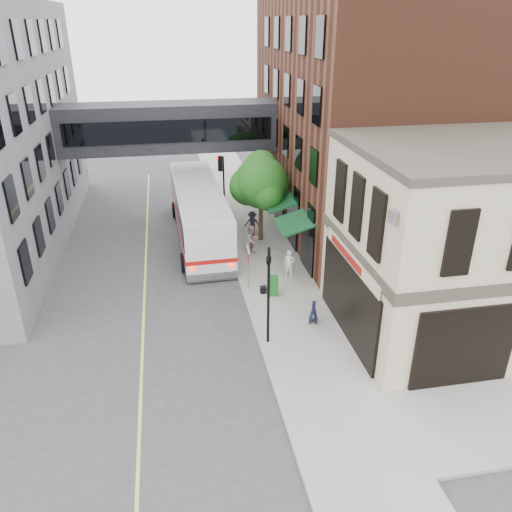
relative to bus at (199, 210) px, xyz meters
name	(u,v)px	position (x,y,z in m)	size (l,w,h in m)	color
ground	(268,374)	(1.55, -14.34, -1.91)	(120.00, 120.00, 0.00)	#38383A
sidewalk_main	(255,235)	(3.55, -0.34, -1.83)	(4.00, 60.00, 0.15)	gray
corner_building	(464,242)	(10.52, -12.34, 2.30)	(10.19, 8.12, 8.45)	beige
brick_building	(374,121)	(11.53, 0.65, 5.08)	(13.76, 18.00, 14.00)	#4F2618
skyway_bridge	(169,127)	(-1.45, 3.66, 4.59)	(14.00, 3.18, 3.00)	black
traffic_signal_near	(268,284)	(1.92, -12.34, 1.07)	(0.44, 0.22, 4.60)	black
traffic_signal_far	(222,175)	(1.81, 2.66, 1.43)	(0.53, 0.28, 4.50)	black
street_sign_pole	(248,256)	(1.94, -7.34, 0.02)	(0.08, 0.75, 3.00)	gray
street_tree	(260,182)	(3.74, -1.13, 2.00)	(3.80, 3.20, 5.60)	#382619
lane_marking	(145,272)	(-3.45, -4.34, -1.90)	(0.12, 40.00, 0.01)	#D8CC4C
bus	(199,210)	(0.00, 0.00, 0.00)	(3.32, 12.73, 3.41)	silver
pedestrian_a	(289,264)	(4.30, -6.62, -0.98)	(0.57, 0.38, 1.57)	white
pedestrian_b	(252,240)	(2.87, -3.29, -0.87)	(0.86, 0.67, 1.77)	#C8818A
pedestrian_c	(252,223)	(3.35, -0.52, -0.94)	(1.06, 0.61, 1.64)	black
newspaper_box	(273,286)	(3.05, -8.35, -1.25)	(0.51, 0.45, 1.02)	#155D1D
sandwich_board	(313,312)	(4.35, -11.14, -1.28)	(0.34, 0.53, 0.95)	black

